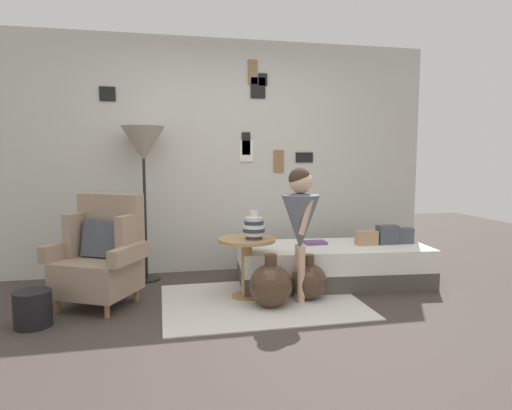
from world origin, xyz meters
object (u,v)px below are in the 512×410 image
daybed (333,264)px  floor_lamp (143,148)px  magazine_basket (33,309)px  book_on_daybed (315,243)px  demijohn_near (271,285)px  armchair (102,255)px  side_table (247,256)px  vase_striped (254,227)px  demijohn_far (309,281)px  person_child (300,216)px

daybed → floor_lamp: (-1.88, 0.54, 1.19)m
daybed → magazine_basket: bearing=-167.2°
daybed → book_on_daybed: book_on_daybed is taller
daybed → demijohn_near: (-0.80, -0.56, -0.01)m
daybed → floor_lamp: 2.29m
daybed → armchair: bearing=-175.7°
side_table → vase_striped: bearing=-40.1°
demijohn_far → daybed: bearing=47.1°
floor_lamp → person_child: floor_lamp is taller
vase_striped → floor_lamp: (-0.98, 0.85, 0.73)m
side_table → demijohn_near: size_ratio=1.20×
armchair → side_table: bearing=-4.1°
vase_striped → demijohn_far: bearing=-14.9°
side_table → person_child: size_ratio=0.46×
armchair → demijohn_far: size_ratio=2.32×
demijohn_near → magazine_basket: 1.90m
person_child → book_on_daybed: size_ratio=5.49×
person_child → magazine_basket: bearing=-176.5°
armchair → book_on_daybed: armchair is taller
floor_lamp → demijohn_far: 2.15m
demijohn_near → person_child: bearing=15.5°
side_table → daybed: bearing=15.4°
demijohn_near → armchair: bearing=164.9°
magazine_basket → daybed: bearing=12.8°
person_child → book_on_daybed: 0.77m
armchair → book_on_daybed: 2.10m
side_table → person_child: (0.44, -0.22, 0.39)m
vase_striped → demijohn_near: 0.54m
floor_lamp → magazine_basket: 1.89m
person_child → demijohn_far: (0.10, 0.04, -0.61)m
vase_striped → demijohn_far: (0.49, -0.13, -0.49)m
floor_lamp → book_on_daybed: 2.03m
book_on_daybed → magazine_basket: size_ratio=0.79×
floor_lamp → vase_striped: bearing=-40.9°
demijohn_near → demijohn_far: (0.39, 0.12, -0.02)m
floor_lamp → magazine_basket: size_ratio=5.76×
armchair → vase_striped: (1.34, -0.14, 0.23)m
floor_lamp → magazine_basket: bearing=-125.5°
demijohn_near → demijohn_far: bearing=17.2°
person_child → demijohn_near: size_ratio=2.61×
side_table → demijohn_near: side_table is taller
person_child → magazine_basket: person_child is taller
daybed → book_on_daybed: bearing=146.9°
vase_striped → demijohn_near: (0.10, -0.25, -0.47)m
armchair → daybed: armchair is taller
armchair → daybed: size_ratio=0.49×
book_on_daybed → demijohn_far: (-0.25, -0.54, -0.24)m
magazine_basket → floor_lamp: bearing=54.5°
vase_striped → magazine_basket: size_ratio=0.93×
armchair → person_child: (1.73, -0.31, 0.34)m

